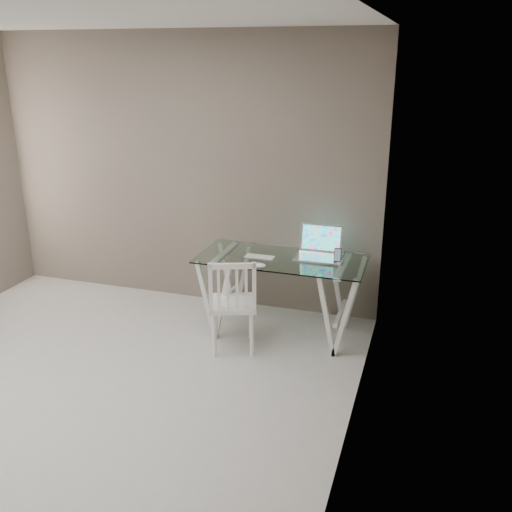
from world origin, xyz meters
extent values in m
plane|color=#B4B1AC|center=(0.00, 0.00, 0.00)|extent=(4.50, 4.50, 0.00)
cube|color=white|center=(0.00, 0.00, 2.70)|extent=(4.00, 4.50, 0.02)
cube|color=#685D52|center=(0.00, 2.25, 1.35)|extent=(4.00, 0.02, 2.70)
cube|color=#685D52|center=(2.00, 0.00, 1.35)|extent=(0.02, 4.50, 2.70)
cube|color=silver|center=(1.17, 1.71, 0.74)|extent=(1.50, 0.70, 0.01)
cube|color=silver|center=(0.62, 1.71, 0.36)|extent=(0.24, 0.62, 0.72)
cube|color=silver|center=(1.72, 1.71, 0.36)|extent=(0.24, 0.62, 0.72)
cube|color=white|center=(0.84, 1.31, 0.43)|extent=(0.51, 0.51, 0.04)
cylinder|color=white|center=(0.75, 1.10, 0.20)|extent=(0.03, 0.03, 0.41)
cylinder|color=white|center=(1.05, 1.22, 0.20)|extent=(0.03, 0.03, 0.41)
cylinder|color=white|center=(0.64, 1.41, 0.20)|extent=(0.03, 0.03, 0.41)
cylinder|color=white|center=(0.94, 1.52, 0.20)|extent=(0.03, 0.03, 0.41)
cube|color=white|center=(0.91, 1.14, 0.65)|extent=(0.38, 0.16, 0.44)
cube|color=silver|center=(1.48, 1.79, 0.75)|extent=(0.39, 0.27, 0.02)
cube|color=#19D899|center=(1.48, 1.96, 0.89)|extent=(0.39, 0.07, 0.25)
cube|color=silver|center=(0.98, 1.66, 0.75)|extent=(0.28, 0.12, 0.01)
ellipsoid|color=white|center=(1.05, 1.42, 0.77)|extent=(0.12, 0.07, 0.04)
cube|color=white|center=(1.67, 1.71, 0.75)|extent=(0.07, 0.07, 0.02)
cube|color=black|center=(1.67, 1.72, 0.82)|extent=(0.06, 0.03, 0.12)
camera|label=1|loc=(2.41, -2.94, 2.47)|focal=40.00mm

